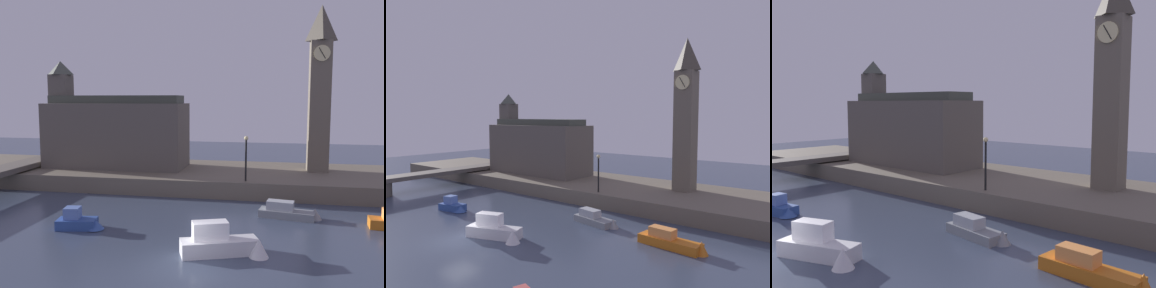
# 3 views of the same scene
# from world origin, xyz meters

# --- Properties ---
(far_embankment) EXTENTS (70.00, 12.00, 1.50)m
(far_embankment) POSITION_xyz_m (0.00, 20.00, 0.75)
(far_embankment) COLOR #6B6051
(far_embankment) RESTS_ON ground
(clock_tower) EXTENTS (2.12, 2.17, 15.74)m
(clock_tower) POSITION_xyz_m (8.63, 21.24, 9.65)
(clock_tower) COLOR #6B6051
(clock_tower) RESTS_ON far_embankment
(parliament_hall) EXTENTS (14.27, 5.61, 10.90)m
(parliament_hall) POSITION_xyz_m (-11.89, 20.08, 5.14)
(parliament_hall) COLOR #5B544C
(parliament_hall) RESTS_ON far_embankment
(streetlamp) EXTENTS (0.36, 0.36, 3.86)m
(streetlamp) POSITION_xyz_m (2.10, 14.91, 3.91)
(streetlamp) COLOR black
(streetlamp) RESTS_ON far_embankment
(boat_ferry_white) EXTENTS (5.08, 2.65, 1.88)m
(boat_ferry_white) POSITION_xyz_m (1.75, 2.04, 0.63)
(boat_ferry_white) COLOR silver
(boat_ferry_white) RESTS_ON ground
(boat_patrol_orange) EXTENTS (5.25, 1.65, 1.55)m
(boat_patrol_orange) POSITION_xyz_m (13.35, 8.46, 0.45)
(boat_patrol_orange) COLOR orange
(boat_patrol_orange) RESTS_ON ground
(boat_tour_blue) EXTENTS (3.31, 1.75, 1.41)m
(boat_tour_blue) POSITION_xyz_m (-8.02, 4.67, 0.46)
(boat_tour_blue) COLOR #2D4C93
(boat_tour_blue) RESTS_ON ground
(boat_cruiser_grey) EXTENTS (4.66, 2.01, 1.39)m
(boat_cruiser_grey) POSITION_xyz_m (5.76, 9.73, 0.41)
(boat_cruiser_grey) COLOR gray
(boat_cruiser_grey) RESTS_ON ground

